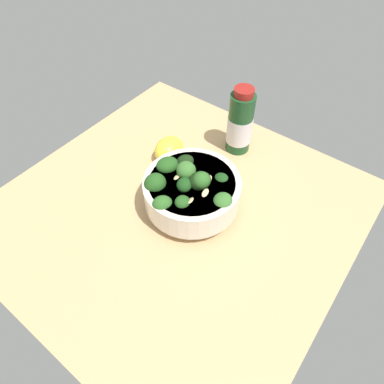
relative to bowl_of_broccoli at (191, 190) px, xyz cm
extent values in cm
cube|color=tan|center=(-1.92, -1.81, -7.00)|extent=(60.53, 60.53, 4.78)
cylinder|color=silver|center=(0.15, 0.18, -3.76)|extent=(9.38, 9.38, 1.69)
cylinder|color=silver|center=(0.15, 0.18, -0.38)|extent=(17.05, 17.05, 5.08)
cylinder|color=beige|center=(0.15, 0.18, 1.76)|extent=(15.00, 15.00, 0.80)
cylinder|color=#589D47|center=(-5.66, 0.60, 0.34)|extent=(1.59, 1.47, 1.92)
ellipsoid|color=#23511C|center=(-5.66, 0.60, 2.21)|extent=(4.89, 5.17, 2.85)
cylinder|color=#2F662B|center=(1.70, 0.29, 1.46)|extent=(1.94, 1.86, 1.75)
ellipsoid|color=black|center=(1.70, 0.29, 3.24)|extent=(5.66, 5.24, 4.29)
cylinder|color=#2F662B|center=(-3.75, 3.25, 0.56)|extent=(1.62, 1.52, 1.66)
ellipsoid|color=black|center=(-3.75, 3.25, 2.26)|extent=(4.84, 4.55, 3.53)
cylinder|color=#589D47|center=(2.16, 0.13, 2.30)|extent=(1.60, 1.77, 1.28)
ellipsoid|color=#2D6023|center=(2.16, 0.13, 3.76)|extent=(3.61, 3.39, 3.59)
cylinder|color=#589D47|center=(0.06, -2.26, 1.84)|extent=(1.39, 1.28, 1.09)
ellipsoid|color=#194216|center=(0.06, -2.26, 3.02)|extent=(4.03, 4.14, 2.74)
cylinder|color=#2F662B|center=(-4.60, -3.97, 0.21)|extent=(1.69, 1.90, 1.81)
ellipsoid|color=#23511C|center=(-4.60, -3.97, 2.07)|extent=(4.95, 4.81, 5.07)
cylinder|color=#4A8F3C|center=(-1.29, 0.42, 2.38)|extent=(1.44, 1.40, 1.13)
ellipsoid|color=#386B2B|center=(-1.29, 0.42, 3.83)|extent=(4.89, 4.93, 3.61)
cylinder|color=#2F662B|center=(1.68, -4.37, 0.65)|extent=(1.26, 1.29, 1.47)
ellipsoid|color=#23511C|center=(1.68, -4.37, 2.04)|extent=(3.27, 3.13, 2.71)
cylinder|color=#2F662B|center=(-0.84, -6.50, 0.47)|extent=(1.36, 1.25, 1.13)
ellipsoid|color=#2D6023|center=(-0.84, -6.50, 1.88)|extent=(4.45, 4.56, 3.20)
cylinder|color=#3C7A32|center=(3.58, 4.01, 0.38)|extent=(1.05, 1.27, 1.57)
ellipsoid|color=#194216|center=(3.58, 4.01, 1.76)|extent=(3.13, 2.92, 2.15)
cylinder|color=#589D47|center=(6.67, -0.08, 0.36)|extent=(1.42, 1.27, 1.69)
ellipsoid|color=#386B2B|center=(6.67, -0.08, 1.94)|extent=(3.40, 3.74, 2.58)
ellipsoid|color=#DBBC84|center=(-1.76, -1.27, 3.19)|extent=(1.48, 2.04, 0.93)
ellipsoid|color=#DBBC84|center=(4.33, -1.50, 3.98)|extent=(1.48, 2.02, 0.60)
ellipsoid|color=#DBBC84|center=(2.36, 1.91, 2.69)|extent=(1.43, 2.00, 0.62)
ellipsoid|color=#DBBC84|center=(2.63, -3.50, 2.39)|extent=(1.53, 2.06, 1.15)
ellipsoid|color=yellow|center=(-11.48, 7.63, -2.25)|extent=(6.03, 7.38, 4.72)
cylinder|color=#194723|center=(-1.48, 18.89, 1.91)|extent=(5.04, 5.04, 13.03)
cylinder|color=maroon|center=(-1.48, 18.89, 9.16)|extent=(3.89, 3.89, 1.47)
cylinder|color=silver|center=(-1.48, 18.89, 0.46)|extent=(5.14, 5.14, 5.80)
camera|label=1|loc=(24.61, -31.89, 46.10)|focal=32.66mm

